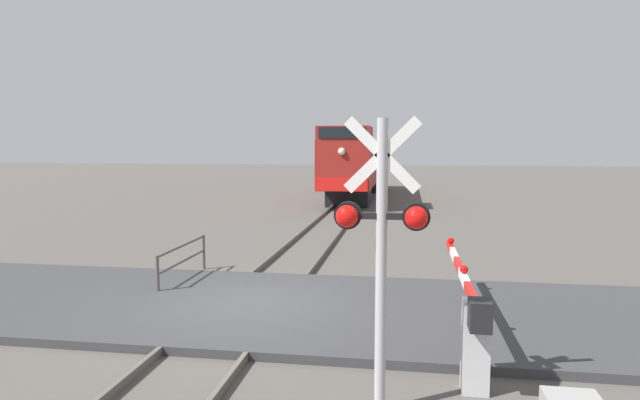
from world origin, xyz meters
TOP-DOWN VIEW (x-y plane):
  - ground_plane at (0.00, 0.00)m, footprint 160.00×160.00m
  - rail_track_left at (-0.72, 0.00)m, footprint 0.08×80.00m
  - rail_track_right at (0.72, 0.00)m, footprint 0.08×80.00m
  - road_surface at (0.00, 0.00)m, footprint 36.00×5.22m
  - locomotive at (0.00, 24.16)m, footprint 2.72×16.49m
  - crossing_signal at (2.87, -3.92)m, footprint 1.18×0.33m
  - crossing_gate at (4.14, -2.50)m, footprint 0.36×5.54m
  - guard_railing at (-2.26, 1.97)m, footprint 0.08×2.88m

SIDE VIEW (x-z plane):
  - ground_plane at x=0.00m, z-range 0.00..0.00m
  - rail_track_left at x=-0.72m, z-range 0.00..0.15m
  - rail_track_right at x=0.72m, z-range 0.00..0.15m
  - road_surface at x=0.00m, z-range 0.00..0.15m
  - guard_railing at x=-2.26m, z-range 0.15..1.10m
  - crossing_gate at x=4.14m, z-range 0.17..1.57m
  - locomotive at x=0.00m, z-range 0.05..4.37m
  - crossing_signal at x=2.87m, z-range 0.42..4.16m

